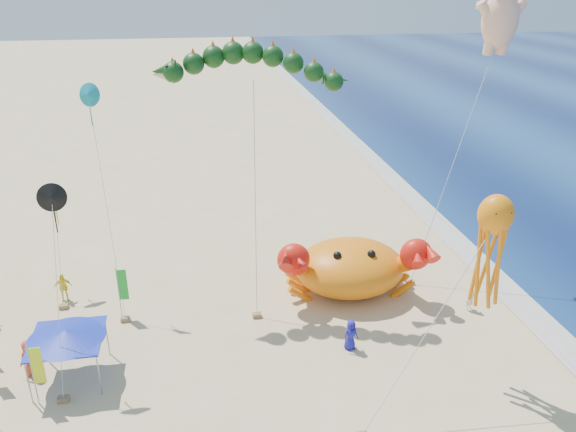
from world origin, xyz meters
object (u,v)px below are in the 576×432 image
object	(u,v)px
octopus_kite	(491,243)
cherub_kite	(502,10)
dragon_kite	(250,72)
canopy_blue	(66,335)
crab_inflatable	(350,266)

from	to	relation	value
octopus_kite	cherub_kite	bearing A→B (deg)	64.60
dragon_kite	cherub_kite	distance (m)	15.12
dragon_kite	canopy_blue	distance (m)	16.23
dragon_kite	octopus_kite	distance (m)	15.13
crab_inflatable	cherub_kite	xyz separation A→B (m)	(9.16, 2.80, 14.42)
crab_inflatable	canopy_blue	distance (m)	16.40
canopy_blue	octopus_kite	bearing A→B (deg)	-9.15
dragon_kite	cherub_kite	world-z (taller)	cherub_kite
crab_inflatable	cherub_kite	size ratio (longest dim) A/B	0.49
crab_inflatable	dragon_kite	xyz separation A→B (m)	(-5.62, 1.62, 11.49)
octopus_kite	canopy_blue	bearing A→B (deg)	170.85
dragon_kite	octopus_kite	bearing A→B (deg)	-47.38
dragon_kite	octopus_kite	size ratio (longest dim) A/B	1.53
crab_inflatable	octopus_kite	bearing A→B (deg)	-66.33
crab_inflatable	canopy_blue	size ratio (longest dim) A/B	2.50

